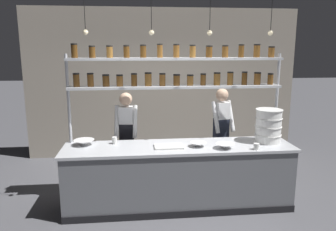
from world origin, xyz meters
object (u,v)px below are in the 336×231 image
container_stack (268,126)px  prep_bowl_center_front (225,146)px  spice_shelf_unit (176,75)px  cutting_board (169,146)px  serving_cup_front (256,147)px  serving_cup_by_board (115,140)px  prep_bowl_near_left (84,143)px  chef_left (127,135)px  prep_bowl_center_back (198,144)px  chef_center (221,130)px

container_stack → prep_bowl_center_front: container_stack is taller
spice_shelf_unit → cutting_board: size_ratio=7.90×
serving_cup_front → serving_cup_by_board: bearing=165.9°
container_stack → prep_bowl_center_front: 0.78m
container_stack → serving_cup_by_board: (-2.25, 0.15, -0.20)m
container_stack → prep_bowl_near_left: (-2.67, 0.12, -0.21)m
chef_left → prep_bowl_near_left: 0.80m
spice_shelf_unit → serving_cup_by_board: spice_shelf_unit is taller
spice_shelf_unit → cutting_board: (-0.15, -0.39, -0.97)m
cutting_board → serving_cup_front: bearing=-11.2°
spice_shelf_unit → prep_bowl_center_back: spice_shelf_unit is taller
spice_shelf_unit → serving_cup_by_board: size_ratio=31.29×
chef_center → serving_cup_by_board: (-1.74, -0.59, 0.03)m
cutting_board → prep_bowl_near_left: bearing=169.2°
chef_center → serving_cup_by_board: size_ratio=16.16×
chef_left → chef_center: size_ratio=0.98×
chef_center → cutting_board: size_ratio=4.08×
chef_left → prep_bowl_center_front: chef_left is taller
chef_center → prep_bowl_center_front: 1.01m
prep_bowl_center_back → serving_cup_front: bearing=-16.3°
prep_bowl_center_back → serving_cup_by_board: size_ratio=2.30×
prep_bowl_center_front → serving_cup_front: (0.41, -0.10, 0.01)m
container_stack → prep_bowl_center_front: bearing=-161.1°
prep_bowl_near_left → chef_left: bearing=41.6°
container_stack → spice_shelf_unit: bearing=168.0°
container_stack → serving_cup_front: 0.50m
prep_bowl_near_left → prep_bowl_center_back: 1.63m
prep_bowl_center_front → cutting_board: bearing=169.8°
spice_shelf_unit → serving_cup_front: bearing=-31.1°
chef_left → prep_bowl_center_back: 1.28m
spice_shelf_unit → serving_cup_front: 1.53m
container_stack → serving_cup_by_board: container_stack is taller
spice_shelf_unit → serving_cup_front: size_ratio=35.66×
spice_shelf_unit → container_stack: spice_shelf_unit is taller
cutting_board → serving_cup_front: serving_cup_front is taller
spice_shelf_unit → cutting_board: 1.05m
spice_shelf_unit → prep_bowl_near_left: size_ratio=10.85×
prep_bowl_near_left → prep_bowl_center_front: prep_bowl_near_left is taller
chef_center → prep_bowl_near_left: bearing=179.7°
chef_center → prep_bowl_center_front: (-0.21, -0.99, 0.02)m
container_stack → serving_cup_by_board: size_ratio=4.89×
chef_center → cutting_board: (-0.98, -0.85, -0.00)m
chef_left → serving_cup_front: bearing=-23.1°
chef_center → prep_bowl_center_back: (-0.56, -0.86, 0.02)m
prep_bowl_center_front → serving_cup_by_board: 1.59m
chef_left → prep_bowl_center_front: size_ratio=6.07×
cutting_board → serving_cup_front: 1.21m
prep_bowl_near_left → serving_cup_front: size_ratio=3.29×
prep_bowl_center_front → prep_bowl_center_back: bearing=160.1°
chef_left → prep_bowl_near_left: bearing=-132.5°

